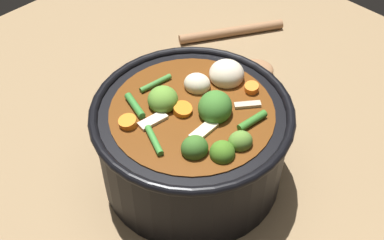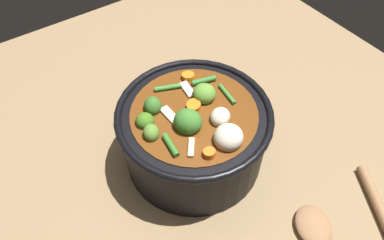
% 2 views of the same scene
% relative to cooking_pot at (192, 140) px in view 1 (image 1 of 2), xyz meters
% --- Properties ---
extents(ground_plane, '(1.10, 1.10, 0.00)m').
position_rel_cooking_pot_xyz_m(ground_plane, '(0.00, 0.00, -0.07)').
color(ground_plane, '#8C704C').
extents(cooking_pot, '(0.26, 0.26, 0.15)m').
position_rel_cooking_pot_xyz_m(cooking_pot, '(0.00, 0.00, 0.00)').
color(cooking_pot, black).
rests_on(cooking_pot, ground_plane).
extents(wooden_spoon, '(0.20, 0.20, 0.02)m').
position_rel_cooking_pot_xyz_m(wooden_spoon, '(0.12, -0.25, -0.06)').
color(wooden_spoon, '#9A6B46').
rests_on(wooden_spoon, ground_plane).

